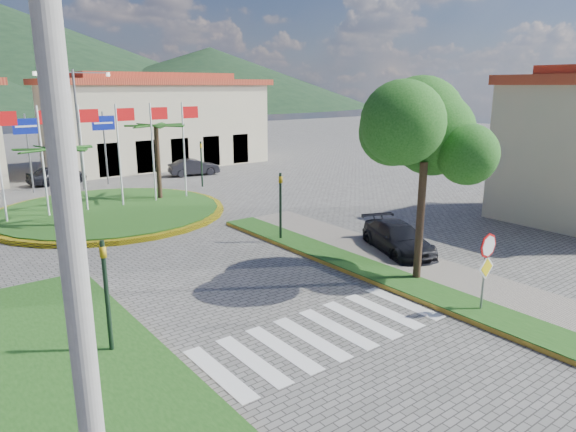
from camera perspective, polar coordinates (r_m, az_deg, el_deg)
ground at (r=12.93m, az=16.12°, el=-18.98°), size 160.00×160.00×0.00m
sidewalk_right at (r=18.40m, az=22.43°, el=-8.87°), size 4.00×28.00×0.15m
verge_right at (r=17.43m, az=20.40°, el=-9.92°), size 1.60×28.00×0.18m
median_left at (r=14.18m, az=-23.42°, el=-16.05°), size 5.00×14.00×0.18m
crosswalk at (r=15.24m, az=3.70°, el=-12.95°), size 8.00×3.00×0.01m
roundabout_island at (r=30.31m, az=-19.25°, el=0.52°), size 12.70×12.70×6.00m
stop_sign at (r=16.90m, az=21.19°, el=-4.58°), size 0.80×0.11×2.65m
deciduous_tree at (r=18.36m, az=15.03°, el=8.19°), size 3.60×3.60×6.80m
utility_pole at (r=6.79m, az=-22.37°, el=-8.26°), size 0.32×0.32×9.00m
traffic_light_left at (r=14.12m, az=-19.56°, el=-7.46°), size 0.15×0.18×3.20m
traffic_light_right at (r=23.16m, az=-0.85°, el=1.75°), size 0.15×0.18×3.20m
traffic_light_far at (r=36.70m, az=-9.61°, el=6.22°), size 0.18×0.15×3.20m
direction_sign_west at (r=37.92m, az=-26.97°, el=7.56°), size 1.60×0.14×5.20m
direction_sign_east at (r=39.15m, az=-19.74°, el=8.43°), size 1.60×0.14×5.20m
street_lamp_centre at (r=37.58m, az=-22.32°, el=9.47°), size 4.80×0.16×8.00m
building_right at (r=48.15m, az=-14.43°, el=10.21°), size 19.08×9.54×8.05m
hill_far_east at (r=161.75m, az=-8.56°, el=14.88°), size 120.00×120.00×18.00m
car_dark_a at (r=41.00m, az=-24.30°, el=4.22°), size 4.24×2.24×1.38m
car_dark_b at (r=41.77m, az=-10.40°, el=5.37°), size 4.15×2.14×1.30m
car_side_right at (r=22.40m, az=12.12°, el=-2.45°), size 3.31×4.79×1.29m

